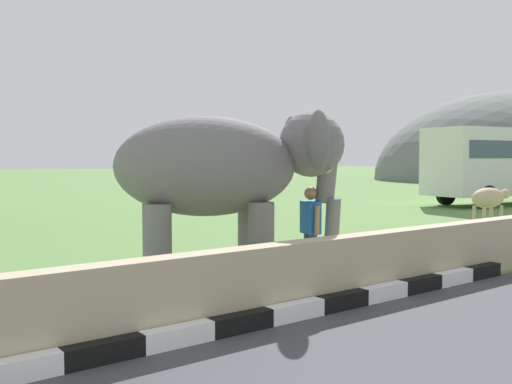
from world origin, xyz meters
TOP-DOWN VIEW (x-y plane):
  - striped_curb at (-0.35, 4.22)m, footprint 16.20×0.20m
  - barrier_parapet at (2.00, 4.52)m, footprint 28.00×0.36m
  - elephant at (3.40, 6.65)m, footprint 4.02×3.26m
  - person_handler at (4.81, 6.09)m, footprint 0.35×0.62m
  - bus_white at (23.75, 12.86)m, footprint 9.23×3.87m
  - cow_near at (14.92, 8.63)m, footprint 1.90×0.68m
  - hill_east at (55.00, 29.86)m, footprint 31.21×24.96m

SIDE VIEW (x-z plane):
  - hill_east at x=55.00m, z-range -8.92..8.92m
  - striped_curb at x=-0.35m, z-range 0.00..0.24m
  - barrier_parapet at x=2.00m, z-range 0.00..1.00m
  - cow_near at x=14.92m, z-range 0.26..1.48m
  - person_handler at x=4.81m, z-range 0.10..1.75m
  - elephant at x=3.40m, z-range 0.48..3.47m
  - bus_white at x=23.75m, z-range 0.33..3.83m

